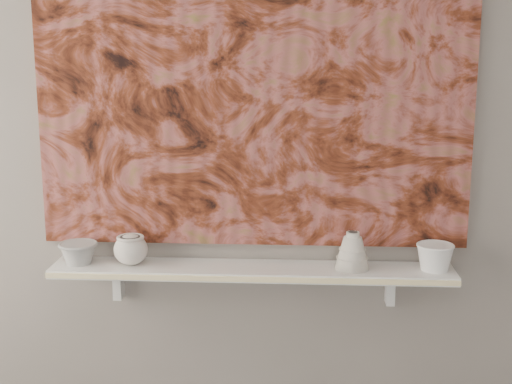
# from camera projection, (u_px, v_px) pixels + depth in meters

# --- Properties ---
(wall_back) EXTENTS (3.60, 0.00, 3.60)m
(wall_back) POSITION_uv_depth(u_px,v_px,m) (253.00, 143.00, 2.48)
(wall_back) COLOR gray
(wall_back) RESTS_ON floor
(shelf) EXTENTS (1.40, 0.18, 0.03)m
(shelf) POSITION_uv_depth(u_px,v_px,m) (252.00, 271.00, 2.48)
(shelf) COLOR white
(shelf) RESTS_ON wall_back
(shelf_stripe) EXTENTS (1.40, 0.01, 0.02)m
(shelf_stripe) POSITION_uv_depth(u_px,v_px,m) (250.00, 279.00, 2.39)
(shelf_stripe) COLOR #F5E4A3
(shelf_stripe) RESTS_ON shelf
(bracket_left) EXTENTS (0.03, 0.06, 0.12)m
(bracket_left) POSITION_uv_depth(u_px,v_px,m) (118.00, 282.00, 2.59)
(bracket_left) COLOR white
(bracket_left) RESTS_ON wall_back
(bracket_right) EXTENTS (0.03, 0.06, 0.12)m
(bracket_right) POSITION_uv_depth(u_px,v_px,m) (390.00, 288.00, 2.53)
(bracket_right) COLOR white
(bracket_right) RESTS_ON wall_back
(painting) EXTENTS (1.50, 0.02, 1.10)m
(painting) POSITION_uv_depth(u_px,v_px,m) (253.00, 89.00, 2.43)
(painting) COLOR maroon
(painting) RESTS_ON wall_back
(house_motif) EXTENTS (0.09, 0.00, 0.08)m
(house_motif) POSITION_uv_depth(u_px,v_px,m) (383.00, 179.00, 2.46)
(house_motif) COLOR black
(house_motif) RESTS_ON painting
(bowl_grey) EXTENTS (0.17, 0.17, 0.08)m
(bowl_grey) POSITION_uv_depth(u_px,v_px,m) (78.00, 253.00, 2.51)
(bowl_grey) COLOR #9F9F9D
(bowl_grey) RESTS_ON shelf
(cup_cream) EXTENTS (0.16, 0.16, 0.11)m
(cup_cream) POSITION_uv_depth(u_px,v_px,m) (131.00, 250.00, 2.49)
(cup_cream) COLOR silver
(cup_cream) RESTS_ON shelf
(bell_vessel) EXTENTS (0.13, 0.13, 0.13)m
(bell_vessel) POSITION_uv_depth(u_px,v_px,m) (352.00, 250.00, 2.45)
(bell_vessel) COLOR beige
(bell_vessel) RESTS_ON shelf
(bowl_white) EXTENTS (0.14, 0.14, 0.09)m
(bowl_white) POSITION_uv_depth(u_px,v_px,m) (435.00, 257.00, 2.43)
(bowl_white) COLOR white
(bowl_white) RESTS_ON shelf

